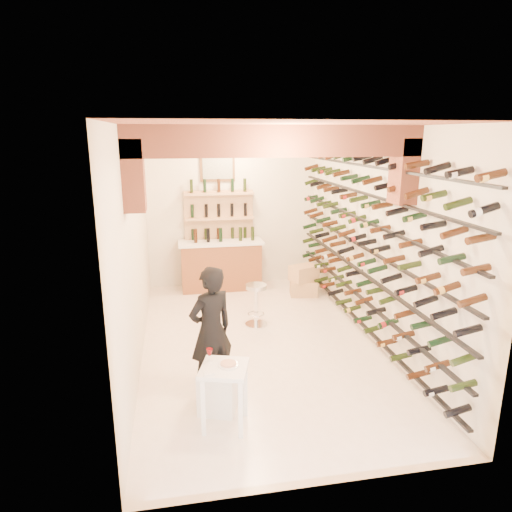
{
  "coord_description": "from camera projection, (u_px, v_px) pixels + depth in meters",
  "views": [
    {
      "loc": [
        -1.21,
        -6.31,
        3.09
      ],
      "look_at": [
        0.0,
        0.3,
        1.3
      ],
      "focal_mm": 32.02,
      "sensor_mm": 36.0,
      "label": 1
    }
  ],
  "objects": [
    {
      "name": "ground",
      "position": [
        259.0,
        343.0,
        7.01
      ],
      "size": [
        6.0,
        6.0,
        0.0
      ],
      "primitive_type": "plane",
      "color": "white",
      "rests_on": "ground"
    },
    {
      "name": "room_shell",
      "position": [
        263.0,
        199.0,
        6.18
      ],
      "size": [
        3.52,
        6.02,
        3.21
      ],
      "color": "silver",
      "rests_on": "ground"
    },
    {
      "name": "wine_rack",
      "position": [
        359.0,
        240.0,
        6.87
      ],
      "size": [
        0.32,
        5.7,
        2.56
      ],
      "color": "black",
      "rests_on": "ground"
    },
    {
      "name": "back_counter",
      "position": [
        221.0,
        264.0,
        9.33
      ],
      "size": [
        1.7,
        0.62,
        1.29
      ],
      "color": "brown",
      "rests_on": "ground"
    },
    {
      "name": "back_shelving",
      "position": [
        219.0,
        231.0,
        9.4
      ],
      "size": [
        1.4,
        0.31,
        2.73
      ],
      "color": "tan",
      "rests_on": "ground"
    },
    {
      "name": "tasting_table",
      "position": [
        224.0,
        377.0,
        4.88
      ],
      "size": [
        0.61,
        0.61,
        0.86
      ],
      "rotation": [
        0.0,
        0.0,
        -0.28
      ],
      "color": "white",
      "rests_on": "ground"
    },
    {
      "name": "white_stool",
      "position": [
        218.0,
        389.0,
        5.25
      ],
      "size": [
        0.52,
        0.52,
        0.51
      ],
      "primitive_type": "cube",
      "rotation": [
        0.0,
        0.0,
        -0.33
      ],
      "color": "white",
      "rests_on": "ground"
    },
    {
      "name": "person",
      "position": [
        211.0,
        331.0,
        5.49
      ],
      "size": [
        0.7,
        0.62,
        1.61
      ],
      "primitive_type": "imported",
      "rotation": [
        0.0,
        0.0,
        3.63
      ],
      "color": "black",
      "rests_on": "ground"
    },
    {
      "name": "chrome_barstool",
      "position": [
        256.0,
        302.0,
        7.54
      ],
      "size": [
        0.37,
        0.37,
        0.72
      ],
      "rotation": [
        0.0,
        0.0,
        -0.21
      ],
      "color": "silver",
      "rests_on": "ground"
    },
    {
      "name": "crate_lower",
      "position": [
        303.0,
        288.0,
        9.04
      ],
      "size": [
        0.57,
        0.45,
        0.31
      ],
      "primitive_type": "cube",
      "rotation": [
        0.0,
        0.0,
        -0.17
      ],
      "color": "tan",
      "rests_on": "ground"
    },
    {
      "name": "crate_upper",
      "position": [
        304.0,
        273.0,
        8.96
      ],
      "size": [
        0.61,
        0.51,
        0.3
      ],
      "primitive_type": "cube",
      "rotation": [
        0.0,
        0.0,
        0.36
      ],
      "color": "tan",
      "rests_on": "crate_lower"
    }
  ]
}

